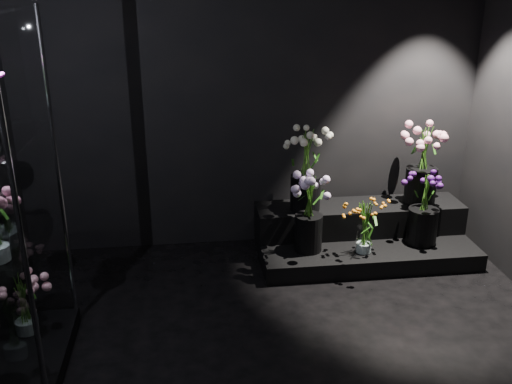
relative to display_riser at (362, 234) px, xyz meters
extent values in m
plane|color=black|center=(-0.94, -1.63, -0.17)|extent=(4.00, 4.00, 0.00)
plane|color=black|center=(-0.94, 0.37, 1.23)|extent=(4.00, 0.00, 4.00)
cube|color=black|center=(0.00, -0.09, -0.09)|extent=(1.85, 0.82, 0.15)
cube|color=black|center=(0.00, 0.11, 0.11)|extent=(1.85, 0.41, 0.26)
cube|color=black|center=(-2.62, -1.27, -0.12)|extent=(0.59, 0.99, 0.10)
cube|color=white|center=(-2.62, -1.27, 0.67)|extent=(0.53, 0.93, 0.01)
cylinder|color=white|center=(-0.08, -0.31, 0.10)|extent=(0.13, 0.13, 0.24)
cylinder|color=black|center=(-0.53, -0.21, 0.14)|extent=(0.23, 0.23, 0.32)
cylinder|color=black|center=(0.47, -0.19, 0.14)|extent=(0.26, 0.26, 0.31)
cylinder|color=black|center=(-0.51, 0.07, 0.39)|extent=(0.26, 0.26, 0.31)
cylinder|color=black|center=(0.54, 0.08, 0.40)|extent=(0.27, 0.27, 0.33)
cylinder|color=white|center=(-2.62, -1.06, 0.05)|extent=(0.15, 0.15, 0.25)
camera|label=1|loc=(-1.51, -4.44, 2.15)|focal=40.00mm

